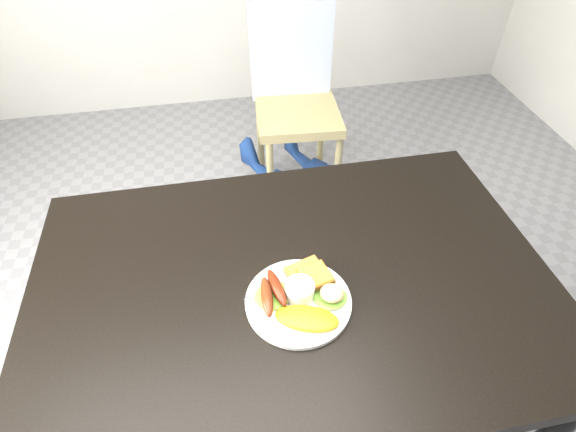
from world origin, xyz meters
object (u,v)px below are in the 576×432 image
Objects in this scene: person at (359,119)px; plate at (298,301)px; dining_table at (293,284)px; dining_chair at (298,115)px.

plate is (-0.38, -0.77, 0.05)m from person.
dining_table is 3.11× the size of dining_chair.
dining_chair is at bearing 77.49° from dining_table.
dining_table is at bearing -98.21° from dining_chair.
dining_chair is 0.27× the size of person.
person reaches higher than dining_table.
dining_chair is 1.32m from plate.
plate reaches higher than dining_chair.
dining_chair is at bearing 78.07° from plate.
person is (0.38, 0.70, -0.02)m from dining_table.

